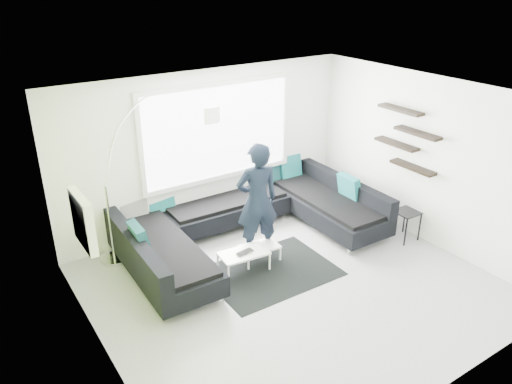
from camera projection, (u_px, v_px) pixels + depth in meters
ground at (293, 286)px, 7.39m from camera, size 5.50×5.50×0.00m
room_shell at (290, 167)px, 6.82m from camera, size 5.54×5.04×2.82m
sectional_sofa at (249, 222)px, 8.38m from camera, size 4.31×2.73×0.92m
rug at (271, 272)px, 7.72m from camera, size 1.95×1.43×0.01m
coffee_table at (252, 257)px, 7.84m from camera, size 1.01×0.65×0.32m
arc_lamp at (105, 187)px, 7.54m from camera, size 2.55×1.39×2.57m
side_table at (405, 225)px, 8.57m from camera, size 0.39×0.39×0.52m
person at (257, 201)px, 7.86m from camera, size 0.87×0.72×1.91m
laptop at (246, 253)px, 7.60m from camera, size 0.34×0.27×0.02m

